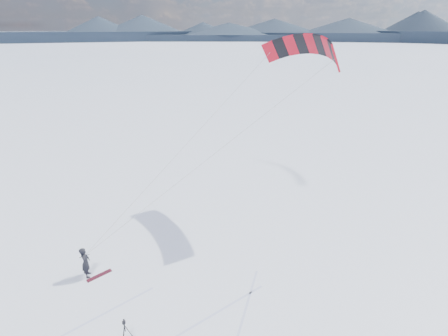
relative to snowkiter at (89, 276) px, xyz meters
name	(u,v)px	position (x,y,z in m)	size (l,w,h in m)	color
horizon_hills	(77,258)	(0.68, -4.52, 4.68)	(704.47, 706.88, 10.57)	#17202E
snowkiter	(89,276)	(0.00, 0.00, 0.00)	(0.70, 0.46, 1.91)	black
snowboard	(99,275)	(0.60, -0.19, 0.02)	(1.42, 0.26, 0.04)	maroon
tripod	(125,329)	(2.09, -5.12, 0.90)	(0.63, 0.72, 1.40)	black
power_kite	(305,49)	(15.01, 4.44, 11.66)	(16.45, 7.63, 11.29)	red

